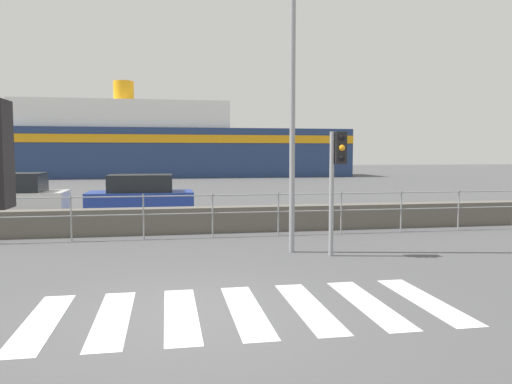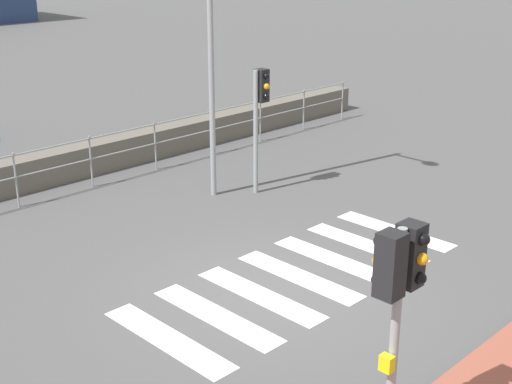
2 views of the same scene
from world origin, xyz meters
TOP-DOWN VIEW (x-y plane):
  - ground_plane at (0.00, 0.00)m, footprint 160.00×160.00m
  - crosswalk at (0.78, 0.00)m, footprint 5.85×2.40m
  - seawall at (0.00, 7.04)m, footprint 21.46×0.55m
  - harbor_fence at (0.00, 6.16)m, footprint 19.35×0.04m
  - traffic_light_near at (-1.56, -3.35)m, footprint 0.58×0.41m
  - traffic_light_far at (3.26, 3.34)m, footprint 0.34×0.32m

SIDE VIEW (x-z plane):
  - ground_plane at x=0.00m, z-range 0.00..0.00m
  - crosswalk at x=0.78m, z-range 0.00..0.01m
  - seawall at x=0.00m, z-range 0.00..0.70m
  - harbor_fence at x=0.00m, z-range 0.18..1.33m
  - traffic_light_far at x=3.26m, z-range 0.62..3.26m
  - traffic_light_near at x=-1.56m, z-range 0.70..3.23m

